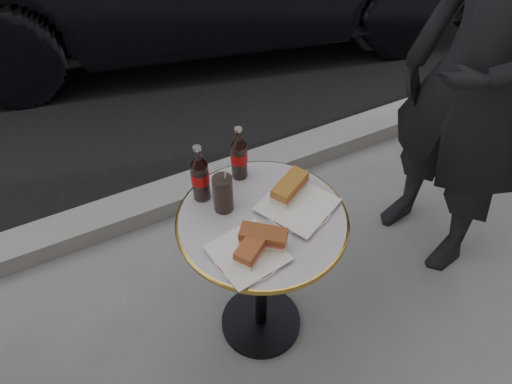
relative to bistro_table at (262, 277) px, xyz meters
name	(u,v)px	position (x,y,z in m)	size (l,w,h in m)	color
ground	(261,323)	(0.00, 0.00, -0.37)	(80.00, 80.00, 0.00)	slate
curb	(188,191)	(0.00, 0.90, -0.32)	(40.00, 0.20, 0.12)	gray
bistro_table	(262,277)	(0.00, 0.00, 0.00)	(0.62, 0.62, 0.73)	#BAB2C4
plate_left	(248,254)	(-0.12, -0.13, 0.37)	(0.23, 0.23, 0.01)	white
plate_right	(297,206)	(0.14, -0.01, 0.37)	(0.25, 0.25, 0.01)	white
sandwich_left_a	(253,247)	(-0.10, -0.13, 0.41)	(0.16, 0.07, 0.05)	#A24E29
sandwich_left_b	(263,237)	(-0.05, -0.11, 0.41)	(0.16, 0.07, 0.05)	brown
sandwich_right	(290,187)	(0.14, 0.06, 0.41)	(0.16, 0.08, 0.06)	#AE702C
cola_bottle_left	(200,173)	(-0.15, 0.20, 0.49)	(0.07, 0.07, 0.24)	black
cola_bottle_right	(239,153)	(0.02, 0.24, 0.48)	(0.06, 0.06, 0.23)	black
cola_glass	(223,193)	(-0.10, 0.11, 0.44)	(0.08, 0.08, 0.15)	black
pedestrian	(479,84)	(1.00, 0.07, 0.58)	(0.69, 0.45, 1.90)	black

